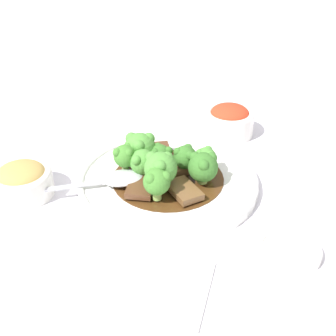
{
  "coord_description": "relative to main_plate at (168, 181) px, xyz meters",
  "views": [
    {
      "loc": [
        0.62,
        0.03,
        0.43
      ],
      "look_at": [
        0.0,
        0.0,
        0.03
      ],
      "focal_mm": 50.0,
      "sensor_mm": 36.0,
      "label": 1
    }
  ],
  "objects": [
    {
      "name": "beef_strip_4",
      "position": [
        -0.05,
        -0.01,
        0.02
      ],
      "size": [
        0.07,
        0.05,
        0.02
      ],
      "color": "#56331E",
      "rests_on": "main_plate"
    },
    {
      "name": "serving_spoon",
      "position": [
        0.03,
        -0.09,
        0.02
      ],
      "size": [
        0.09,
        0.23,
        0.01
      ],
      "color": "silver",
      "rests_on": "main_plate"
    },
    {
      "name": "broccoli_floret_7",
      "position": [
        -0.02,
        0.06,
        0.04
      ],
      "size": [
        0.03,
        0.03,
        0.04
      ],
      "color": "#8EB756",
      "rests_on": "main_plate"
    },
    {
      "name": "paper_napkin",
      "position": [
        0.22,
        0.02,
        -0.01
      ],
      "size": [
        0.13,
        0.11,
        0.01
      ],
      "color": "silver",
      "rests_on": "ground_plane"
    },
    {
      "name": "broccoli_floret_6",
      "position": [
        -0.03,
        -0.05,
        0.04
      ],
      "size": [
        0.05,
        0.05,
        0.06
      ],
      "color": "#8EB756",
      "rests_on": "main_plate"
    },
    {
      "name": "main_plate",
      "position": [
        0.0,
        0.0,
        0.0
      ],
      "size": [
        0.29,
        0.29,
        0.02
      ],
      "color": "white",
      "rests_on": "ground_plane"
    },
    {
      "name": "side_bowl_kimchi",
      "position": [
        -0.18,
        0.11,
        0.02
      ],
      "size": [
        0.09,
        0.09,
        0.06
      ],
      "color": "white",
      "rests_on": "ground_plane"
    },
    {
      "name": "broccoli_floret_5",
      "position": [
        -0.02,
        -0.01,
        0.03
      ],
      "size": [
        0.04,
        0.04,
        0.04
      ],
      "color": "#7FA84C",
      "rests_on": "main_plate"
    },
    {
      "name": "broccoli_floret_1",
      "position": [
        -0.01,
        0.03,
        0.04
      ],
      "size": [
        0.04,
        0.04,
        0.05
      ],
      "color": "#7FA84C",
      "rests_on": "main_plate"
    },
    {
      "name": "broccoli_floret_8",
      "position": [
        0.06,
        -0.01,
        0.04
      ],
      "size": [
        0.04,
        0.04,
        0.05
      ],
      "color": "#8EB756",
      "rests_on": "main_plate"
    },
    {
      "name": "broccoli_floret_0",
      "position": [
        0.01,
        0.05,
        0.04
      ],
      "size": [
        0.05,
        0.05,
        0.05
      ],
      "color": "#8EB756",
      "rests_on": "main_plate"
    },
    {
      "name": "beef_strip_3",
      "position": [
        0.04,
        -0.04,
        0.01
      ],
      "size": [
        0.06,
        0.04,
        0.01
      ],
      "color": "#56331E",
      "rests_on": "main_plate"
    },
    {
      "name": "beef_strip_2",
      "position": [
        0.0,
        -0.0,
        0.02
      ],
      "size": [
        0.06,
        0.07,
        0.01
      ],
      "color": "brown",
      "rests_on": "main_plate"
    },
    {
      "name": "ground_plane",
      "position": [
        0.0,
        0.0,
        -0.01
      ],
      "size": [
        4.0,
        4.0,
        0.0
      ],
      "primitive_type": "plane",
      "color": "silver"
    },
    {
      "name": "broccoli_floret_2",
      "position": [
        0.0,
        -0.04,
        0.04
      ],
      "size": [
        0.04,
        0.04,
        0.05
      ],
      "color": "#7FA84C",
      "rests_on": "main_plate"
    },
    {
      "name": "broccoli_floret_4",
      "position": [
        -0.01,
        -0.07,
        0.04
      ],
      "size": [
        0.04,
        0.04,
        0.05
      ],
      "color": "#8EB756",
      "rests_on": "main_plate"
    },
    {
      "name": "beef_strip_1",
      "position": [
        0.05,
        0.03,
        0.01
      ],
      "size": [
        0.07,
        0.06,
        0.01
      ],
      "color": "brown",
      "rests_on": "main_plate"
    },
    {
      "name": "side_bowl_appetizer",
      "position": [
        0.03,
        -0.22,
        0.02
      ],
      "size": [
        0.09,
        0.09,
        0.05
      ],
      "color": "white",
      "rests_on": "ground_plane"
    },
    {
      "name": "sauce_dish",
      "position": [
        0.15,
        0.17,
        -0.0
      ],
      "size": [
        0.08,
        0.08,
        0.01
      ],
      "color": "white",
      "rests_on": "ground_plane"
    },
    {
      "name": "broccoli_floret_3",
      "position": [
        0.03,
        -0.01,
        0.05
      ],
      "size": [
        0.05,
        0.05,
        0.06
      ],
      "color": "#7FA84C",
      "rests_on": "main_plate"
    },
    {
      "name": "beef_strip_0",
      "position": [
        -0.04,
        0.04,
        0.01
      ],
      "size": [
        0.05,
        0.06,
        0.01
      ],
      "color": "#56331E",
      "rests_on": "main_plate"
    }
  ]
}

